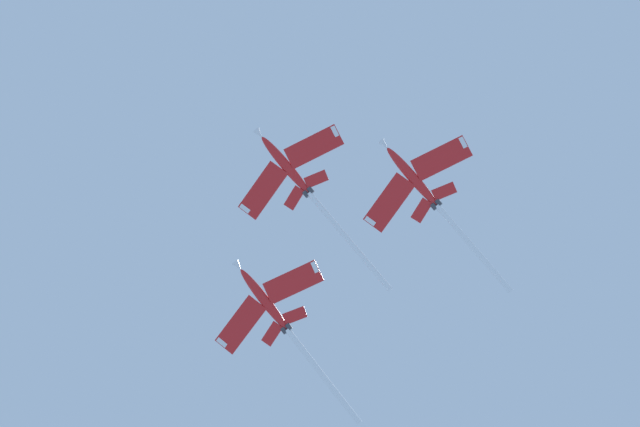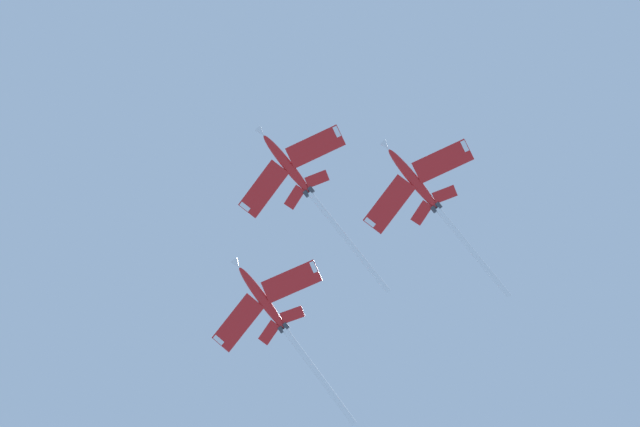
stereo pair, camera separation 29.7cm
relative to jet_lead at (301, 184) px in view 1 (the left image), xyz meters
name	(u,v)px [view 1 (the left image)]	position (x,y,z in m)	size (l,w,h in m)	color
jet_lead	(301,184)	(0.00, 0.00, 0.00)	(26.64, 23.57, 9.16)	red
jet_left_wing	(426,193)	(-2.44, 19.27, -3.46)	(24.69, 22.00, 8.28)	red
jet_right_wing	(279,319)	(-20.70, -4.64, -3.75)	(25.81, 22.28, 8.16)	red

